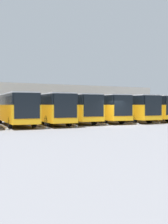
% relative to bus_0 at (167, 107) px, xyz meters
% --- Properties ---
extents(ground_plane, '(600.00, 600.00, 0.00)m').
position_rel_bus_0_xyz_m(ground_plane, '(11.94, 5.02, -1.79)').
color(ground_plane, slate).
extents(bus_0, '(3.35, 11.35, 3.21)m').
position_rel_bus_0_xyz_m(bus_0, '(0.00, 0.00, 0.00)').
color(bus_0, orange).
rests_on(bus_0, ground_plane).
extents(curb_divider_0, '(0.80, 6.56, 0.15)m').
position_rel_bus_0_xyz_m(curb_divider_0, '(1.71, 1.65, -1.72)').
color(curb_divider_0, '#B2B2AD').
rests_on(curb_divider_0, ground_plane).
extents(bus_1, '(3.35, 11.35, 3.21)m').
position_rel_bus_0_xyz_m(bus_1, '(3.41, -0.59, 0.00)').
color(bus_1, orange).
rests_on(bus_1, ground_plane).
extents(curb_divider_1, '(0.80, 6.56, 0.15)m').
position_rel_bus_0_xyz_m(curb_divider_1, '(5.12, 1.06, -1.72)').
color(curb_divider_1, '#B2B2AD').
rests_on(curb_divider_1, ground_plane).
extents(bus_2, '(3.35, 11.35, 3.21)m').
position_rel_bus_0_xyz_m(bus_2, '(6.83, -0.16, 0.00)').
color(bus_2, orange).
rests_on(bus_2, ground_plane).
extents(curb_divider_2, '(0.80, 6.56, 0.15)m').
position_rel_bus_0_xyz_m(curb_divider_2, '(8.53, 1.50, -1.72)').
color(curb_divider_2, '#B2B2AD').
rests_on(curb_divider_2, ground_plane).
extents(bus_3, '(3.35, 11.35, 3.21)m').
position_rel_bus_0_xyz_m(bus_3, '(10.24, -0.81, 0.00)').
color(bus_3, orange).
rests_on(bus_3, ground_plane).
extents(curb_divider_3, '(0.80, 6.56, 0.15)m').
position_rel_bus_0_xyz_m(curb_divider_3, '(11.94, 0.85, -1.72)').
color(curb_divider_3, '#B2B2AD').
rests_on(curb_divider_3, ground_plane).
extents(bus_4, '(3.35, 11.35, 3.21)m').
position_rel_bus_0_xyz_m(bus_4, '(13.65, -0.96, 0.00)').
color(bus_4, orange).
rests_on(bus_4, ground_plane).
extents(curb_divider_4, '(0.80, 6.56, 0.15)m').
position_rel_bus_0_xyz_m(curb_divider_4, '(15.36, 0.69, -1.72)').
color(curb_divider_4, '#B2B2AD').
rests_on(curb_divider_4, ground_plane).
extents(bus_5, '(3.35, 11.35, 3.21)m').
position_rel_bus_0_xyz_m(bus_5, '(17.07, -0.01, 0.00)').
color(bus_5, orange).
rests_on(bus_5, ground_plane).
extents(curb_divider_5, '(0.80, 6.56, 0.15)m').
position_rel_bus_0_xyz_m(curb_divider_5, '(18.77, 1.64, -1.72)').
color(curb_divider_5, '#B2B2AD').
rests_on(curb_divider_5, ground_plane).
extents(bus_6, '(3.35, 11.35, 3.21)m').
position_rel_bus_0_xyz_m(bus_6, '(20.48, -0.17, 0.00)').
color(bus_6, orange).
rests_on(bus_6, ground_plane).
extents(curb_divider_6, '(0.80, 6.56, 0.15)m').
position_rel_bus_0_xyz_m(curb_divider_6, '(22.18, 1.49, -1.72)').
color(curb_divider_6, '#B2B2AD').
rests_on(curb_divider_6, ground_plane).
extents(station_building, '(44.62, 11.12, 5.47)m').
position_rel_bus_0_xyz_m(station_building, '(11.94, -19.07, 0.98)').
color(station_building, '#A8A399').
rests_on(station_building, ground_plane).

